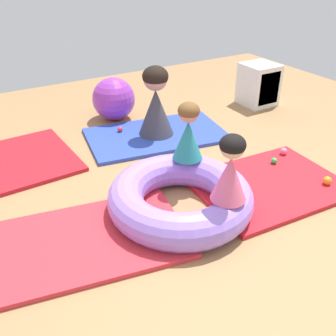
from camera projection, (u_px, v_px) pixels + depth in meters
name	position (u px, v px, depth m)	size (l,w,h in m)	color
ground_plane	(197.00, 213.00, 3.27)	(8.00, 8.00, 0.00)	#9E7549
gym_mat_near_left	(269.00, 185.00, 3.61)	(1.34, 1.02, 0.04)	red
gym_mat_front	(93.00, 239.00, 2.95)	(1.40, 0.91, 0.04)	red
gym_mat_far_left	(156.00, 135.00, 4.55)	(1.57, 0.91, 0.04)	#2D47B7
inflatable_cushion	(180.00, 197.00, 3.21)	(1.21, 1.21, 0.30)	#9975EA
child_in_pink	(230.00, 169.00, 2.80)	(0.30, 0.30, 0.53)	#E5608E
child_in_teal	(188.00, 132.00, 3.36)	(0.38, 0.38, 0.52)	teal
adult_seated	(156.00, 102.00, 4.35)	(0.50, 0.50, 0.79)	#383842
play_ball_red	(120.00, 129.00, 4.57)	(0.06, 0.06, 0.06)	red
play_ball_blue	(162.00, 232.00, 2.91)	(0.11, 0.11, 0.11)	blue
play_ball_pink	(284.00, 151.00, 4.07)	(0.07, 0.07, 0.07)	pink
play_ball_orange	(327.00, 181.00, 3.57)	(0.08, 0.08, 0.08)	orange
play_ball_green	(274.00, 161.00, 3.91)	(0.06, 0.06, 0.06)	green
exercise_ball_large	(114.00, 99.00, 4.89)	(0.54, 0.54, 0.54)	purple
storage_cube	(260.00, 85.00, 5.34)	(0.44, 0.44, 0.56)	white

